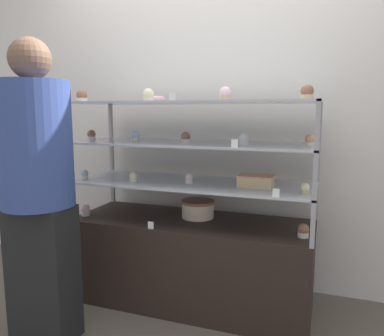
# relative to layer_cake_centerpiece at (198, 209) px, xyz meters

# --- Properties ---
(ground_plane) EXTENTS (20.00, 20.00, 0.00)m
(ground_plane) POSITION_rel_layer_cake_centerpiece_xyz_m (-0.02, -0.07, -0.61)
(ground_plane) COLOR brown
(back_wall) EXTENTS (8.00, 0.05, 2.60)m
(back_wall) POSITION_rel_layer_cake_centerpiece_xyz_m (-0.02, 0.35, 0.69)
(back_wall) COLOR silver
(back_wall) RESTS_ON ground_plane
(display_base) EXTENTS (1.51, 0.56, 0.55)m
(display_base) POSITION_rel_layer_cake_centerpiece_xyz_m (-0.02, -0.07, -0.34)
(display_base) COLOR black
(display_base) RESTS_ON ground_plane
(display_riser_lower) EXTENTS (1.51, 0.56, 0.25)m
(display_riser_lower) POSITION_rel_layer_cake_centerpiece_xyz_m (-0.02, -0.07, 0.18)
(display_riser_lower) COLOR #99999E
(display_riser_lower) RESTS_ON display_base
(display_riser_middle) EXTENTS (1.51, 0.56, 0.25)m
(display_riser_middle) POSITION_rel_layer_cake_centerpiece_xyz_m (-0.02, -0.07, 0.43)
(display_riser_middle) COLOR #99999E
(display_riser_middle) RESTS_ON display_riser_lower
(display_riser_upper) EXTENTS (1.51, 0.56, 0.25)m
(display_riser_upper) POSITION_rel_layer_cake_centerpiece_xyz_m (-0.02, -0.07, 0.68)
(display_riser_upper) COLOR #99999E
(display_riser_upper) RESTS_ON display_riser_middle
(layer_cake_centerpiece) EXTENTS (0.22, 0.22, 0.11)m
(layer_cake_centerpiece) POSITION_rel_layer_cake_centerpiece_xyz_m (0.00, 0.00, 0.00)
(layer_cake_centerpiece) COLOR beige
(layer_cake_centerpiece) RESTS_ON display_base
(sheet_cake_frosted) EXTENTS (0.20, 0.15, 0.07)m
(sheet_cake_frosted) POSITION_rel_layer_cake_centerpiece_xyz_m (0.39, -0.09, 0.23)
(sheet_cake_frosted) COLOR #DBBC84
(sheet_cake_frosted) RESTS_ON display_riser_lower
(cupcake_0) EXTENTS (0.06, 0.06, 0.08)m
(cupcake_0) POSITION_rel_layer_cake_centerpiece_xyz_m (-0.72, -0.21, -0.02)
(cupcake_0) COLOR white
(cupcake_0) RESTS_ON display_base
(cupcake_1) EXTENTS (0.06, 0.06, 0.08)m
(cupcake_1) POSITION_rel_layer_cake_centerpiece_xyz_m (0.68, -0.18, -0.02)
(cupcake_1) COLOR beige
(cupcake_1) RESTS_ON display_base
(price_tag_0) EXTENTS (0.04, 0.00, 0.04)m
(price_tag_0) POSITION_rel_layer_cake_centerpiece_xyz_m (-0.18, -0.33, -0.04)
(price_tag_0) COLOR white
(price_tag_0) RESTS_ON display_base
(cupcake_2) EXTENTS (0.05, 0.05, 0.06)m
(cupcake_2) POSITION_rel_layer_cake_centerpiece_xyz_m (-0.71, -0.22, 0.22)
(cupcake_2) COLOR white
(cupcake_2) RESTS_ON display_riser_lower
(cupcake_3) EXTENTS (0.05, 0.05, 0.06)m
(cupcake_3) POSITION_rel_layer_cake_centerpiece_xyz_m (-0.36, -0.20, 0.22)
(cupcake_3) COLOR beige
(cupcake_3) RESTS_ON display_riser_lower
(cupcake_4) EXTENTS (0.05, 0.05, 0.06)m
(cupcake_4) POSITION_rel_layer_cake_centerpiece_xyz_m (-0.01, -0.12, 0.22)
(cupcake_4) COLOR white
(cupcake_4) RESTS_ON display_riser_lower
(cupcake_5) EXTENTS (0.05, 0.05, 0.06)m
(cupcake_5) POSITION_rel_layer_cake_centerpiece_xyz_m (0.68, -0.20, 0.22)
(cupcake_5) COLOR #CCB28C
(cupcake_5) RESTS_ON display_riser_lower
(price_tag_1) EXTENTS (0.04, 0.00, 0.04)m
(price_tag_1) POSITION_rel_layer_cake_centerpiece_xyz_m (0.54, -0.33, 0.21)
(price_tag_1) COLOR white
(price_tag_1) RESTS_ON display_riser_lower
(cupcake_6) EXTENTS (0.06, 0.06, 0.07)m
(cupcake_6) POSITION_rel_layer_cake_centerpiece_xyz_m (-0.71, -0.13, 0.48)
(cupcake_6) COLOR white
(cupcake_6) RESTS_ON display_riser_middle
(cupcake_7) EXTENTS (0.06, 0.06, 0.07)m
(cupcake_7) POSITION_rel_layer_cake_centerpiece_xyz_m (-0.38, -0.13, 0.48)
(cupcake_7) COLOR beige
(cupcake_7) RESTS_ON display_riser_middle
(cupcake_8) EXTENTS (0.06, 0.06, 0.07)m
(cupcake_8) POSITION_rel_layer_cake_centerpiece_xyz_m (-0.03, -0.14, 0.48)
(cupcake_8) COLOR beige
(cupcake_8) RESTS_ON display_riser_middle
(cupcake_9) EXTENTS (0.06, 0.06, 0.07)m
(cupcake_9) POSITION_rel_layer_cake_centerpiece_xyz_m (0.32, -0.14, 0.48)
(cupcake_9) COLOR white
(cupcake_9) RESTS_ON display_riser_middle
(cupcake_10) EXTENTS (0.06, 0.06, 0.07)m
(cupcake_10) POSITION_rel_layer_cake_centerpiece_xyz_m (0.69, -0.14, 0.48)
(cupcake_10) COLOR beige
(cupcake_10) RESTS_ON display_riser_middle
(price_tag_2) EXTENTS (0.04, 0.00, 0.04)m
(price_tag_2) POSITION_rel_layer_cake_centerpiece_xyz_m (0.32, -0.33, 0.46)
(price_tag_2) COLOR white
(price_tag_2) RESTS_ON display_riser_middle
(cupcake_11) EXTENTS (0.07, 0.07, 0.08)m
(cupcake_11) POSITION_rel_layer_cake_centerpiece_xyz_m (-0.72, -0.20, 0.73)
(cupcake_11) COLOR beige
(cupcake_11) RESTS_ON display_riser_upper
(cupcake_12) EXTENTS (0.07, 0.07, 0.08)m
(cupcake_12) POSITION_rel_layer_cake_centerpiece_xyz_m (-0.25, -0.19, 0.73)
(cupcake_12) COLOR beige
(cupcake_12) RESTS_ON display_riser_upper
(cupcake_13) EXTENTS (0.07, 0.07, 0.08)m
(cupcake_13) POSITION_rel_layer_cake_centerpiece_xyz_m (0.23, -0.20, 0.73)
(cupcake_13) COLOR #CCB28C
(cupcake_13) RESTS_ON display_riser_upper
(cupcake_14) EXTENTS (0.07, 0.07, 0.08)m
(cupcake_14) POSITION_rel_layer_cake_centerpiece_xyz_m (0.67, -0.21, 0.73)
(cupcake_14) COLOR #CCB28C
(cupcake_14) RESTS_ON display_riser_upper
(price_tag_3) EXTENTS (0.04, 0.00, 0.04)m
(price_tag_3) POSITION_rel_layer_cake_centerpiece_xyz_m (-0.04, -0.33, 0.71)
(price_tag_3) COLOR white
(price_tag_3) RESTS_ON display_riser_upper
(donut_glazed) EXTENTS (0.14, 0.14, 0.04)m
(donut_glazed) POSITION_rel_layer_cake_centerpiece_xyz_m (-0.30, -0.02, 0.71)
(donut_glazed) COLOR #EFB2BC
(donut_glazed) RESTS_ON display_riser_upper
(customer_figure) EXTENTS (0.38, 0.38, 1.61)m
(customer_figure) POSITION_rel_layer_cake_centerpiece_xyz_m (-0.65, -0.71, 0.25)
(customer_figure) COLOR black
(customer_figure) RESTS_ON ground_plane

